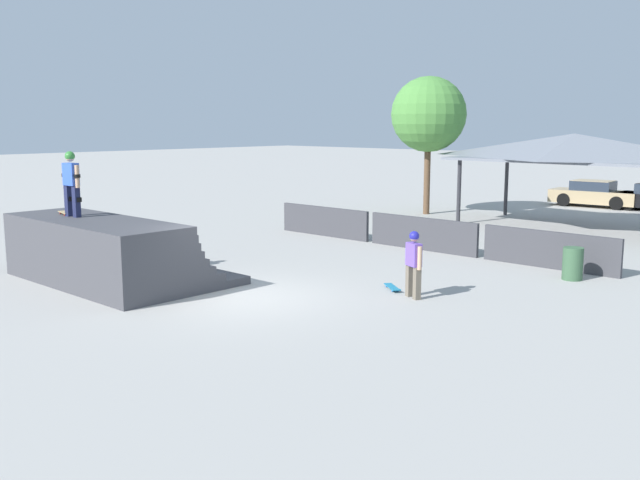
% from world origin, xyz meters
% --- Properties ---
extents(ground_plane, '(160.00, 160.00, 0.00)m').
position_xyz_m(ground_plane, '(0.00, 0.00, 0.00)').
color(ground_plane, '#A3A09B').
extents(quarter_pipe_ramp, '(5.77, 3.66, 1.65)m').
position_xyz_m(quarter_pipe_ramp, '(-3.77, -1.22, 0.74)').
color(quarter_pipe_ramp, '#424247').
rests_on(quarter_pipe_ramp, ground).
extents(skater_on_deck, '(0.72, 0.25, 1.68)m').
position_xyz_m(skater_on_deck, '(-4.64, -1.58, 2.61)').
color(skater_on_deck, '#1E2347').
rests_on(skater_on_deck, quarter_pipe_ramp).
extents(skateboard_on_deck, '(0.78, 0.37, 0.09)m').
position_xyz_m(skateboard_on_deck, '(-5.16, -1.53, 1.71)').
color(skateboard_on_deck, red).
rests_on(skateboard_on_deck, quarter_pipe_ramp).
extents(bystander_walking, '(0.61, 0.35, 1.58)m').
position_xyz_m(bystander_walking, '(2.98, 2.76, 0.93)').
color(bystander_walking, '#6B6051').
rests_on(bystander_walking, ground).
extents(skateboard_on_ground, '(0.80, 0.67, 0.09)m').
position_xyz_m(skateboard_on_ground, '(2.13, 3.09, 0.06)').
color(skateboard_on_ground, blue).
rests_on(skateboard_on_ground, ground).
extents(barrier_fence, '(12.59, 0.12, 1.05)m').
position_xyz_m(barrier_fence, '(-0.53, 8.17, 0.53)').
color(barrier_fence, '#3D3D42').
rests_on(barrier_fence, ground).
extents(pavilion_shelter, '(8.96, 4.55, 3.64)m').
position_xyz_m(pavilion_shelter, '(0.87, 16.08, 3.09)').
color(pavilion_shelter, '#2D2D33').
rests_on(pavilion_shelter, ground).
extents(tree_far_back, '(3.30, 3.30, 6.06)m').
position_xyz_m(tree_far_back, '(-5.69, 15.89, 4.39)').
color(tree_far_back, brown).
rests_on(tree_far_back, ground).
extents(trash_bin, '(0.52, 0.52, 0.85)m').
position_xyz_m(trash_bin, '(4.86, 7.19, 0.42)').
color(trash_bin, '#385B3D').
rests_on(trash_bin, ground).
extents(parked_car_tan, '(4.19, 1.95, 1.27)m').
position_xyz_m(parked_car_tan, '(-1.33, 23.82, 0.60)').
color(parked_car_tan, tan).
rests_on(parked_car_tan, ground).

